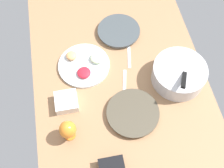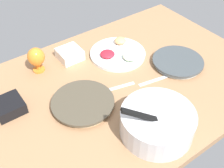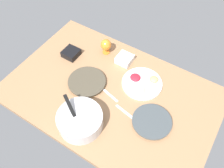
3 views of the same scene
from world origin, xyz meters
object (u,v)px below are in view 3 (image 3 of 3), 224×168
object	(u,v)px
dinner_plate_right	(87,82)
mixing_bowl	(80,120)
square_bowl_white	(125,59)
fruit_platter	(142,83)
dinner_plate_left	(152,122)
hurricane_glass_orange	(106,45)
square_bowl_black	(71,53)

from	to	relation	value
dinner_plate_right	mixing_bowl	size ratio (longest dim) A/B	0.94
mixing_bowl	square_bowl_white	xyz separation A→B (cm)	(4.21, -67.25, -2.97)
fruit_platter	square_bowl_white	world-z (taller)	square_bowl_white
dinner_plate_left	hurricane_glass_orange	bearing A→B (deg)	-31.88
dinner_plate_right	square_bowl_white	world-z (taller)	square_bowl_white
fruit_platter	square_bowl_white	xyz separation A→B (cm)	(24.03, -13.62, 1.75)
square_bowl_black	square_bowl_white	bearing A→B (deg)	-156.45
hurricane_glass_orange	square_bowl_black	xyz separation A→B (cm)	(23.47, 19.10, -5.59)
square_bowl_black	square_bowl_white	distance (cm)	46.35
dinner_plate_left	square_bowl_white	bearing A→B (deg)	-40.97
mixing_bowl	hurricane_glass_orange	size ratio (longest dim) A/B	2.26
mixing_bowl	hurricane_glass_orange	distance (cm)	71.74
hurricane_glass_orange	square_bowl_black	distance (cm)	30.77
fruit_platter	square_bowl_black	world-z (taller)	same
dinner_plate_right	fruit_platter	distance (cm)	43.43
dinner_plate_right	mixing_bowl	distance (cm)	36.32
hurricane_glass_orange	dinner_plate_left	bearing A→B (deg)	148.12
hurricane_glass_orange	square_bowl_white	bearing A→B (deg)	178.24
square_bowl_white	square_bowl_black	bearing A→B (deg)	23.55
dinner_plate_right	mixing_bowl	xyz separation A→B (cm)	(-17.53, 31.47, 4.65)
mixing_bowl	square_bowl_black	distance (cm)	67.57
mixing_bowl	hurricane_glass_orange	xyz separation A→B (cm)	(23.22, -67.83, 2.41)
dinner_plate_left	fruit_platter	size ratio (longest dim) A/B	0.88
dinner_plate_left	fruit_platter	bearing A→B (deg)	-50.30
dinner_plate_right	square_bowl_black	distance (cm)	33.92
fruit_platter	hurricane_glass_orange	size ratio (longest dim) A/B	2.26
dinner_plate_right	square_bowl_black	xyz separation A→B (cm)	(29.16, -17.26, 1.47)
dinner_plate_left	hurricane_glass_orange	size ratio (longest dim) A/B	1.99
dinner_plate_right	hurricane_glass_orange	world-z (taller)	hurricane_glass_orange
dinner_plate_left	dinner_plate_right	bearing A→B (deg)	-3.73
fruit_platter	hurricane_glass_orange	world-z (taller)	hurricane_glass_orange
hurricane_glass_orange	square_bowl_white	xyz separation A→B (cm)	(-19.01, 0.58, -5.38)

